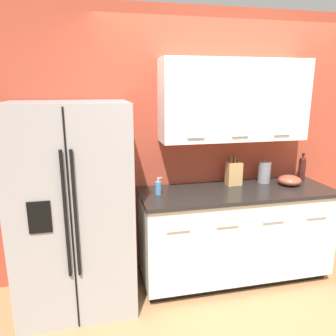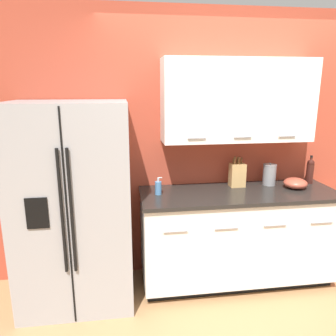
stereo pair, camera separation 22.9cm
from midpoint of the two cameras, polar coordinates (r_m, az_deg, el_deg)
ground_plane at (r=3.02m, az=14.37°, el=-25.06°), size 14.00×14.00×0.00m
wall_back at (r=3.33m, az=7.94°, el=5.43°), size 10.00×0.39×2.60m
counter_unit at (r=3.33m, az=9.55°, el=-11.27°), size 1.85×0.64×0.93m
refrigerator at (r=2.91m, az=-18.25°, el=-6.75°), size 0.95×0.75×1.77m
knife_block at (r=3.28m, az=9.43°, el=-0.94°), size 0.14×0.11×0.30m
wine_bottle at (r=3.63m, az=20.67°, el=-0.01°), size 0.07×0.07×0.29m
soap_dispenser at (r=2.96m, az=-3.94°, el=-3.49°), size 0.07×0.06×0.16m
steel_canister at (r=3.43m, az=14.60°, el=-0.76°), size 0.13×0.13×0.23m
mixing_bowl at (r=3.42m, az=18.64°, el=-2.06°), size 0.22×0.22×0.10m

